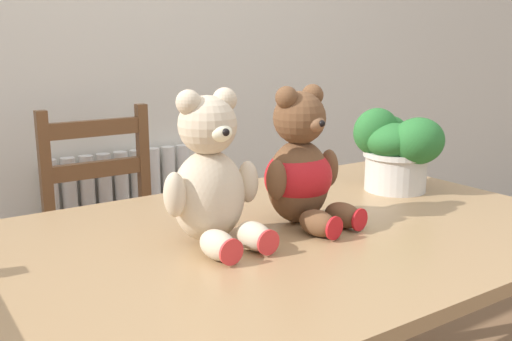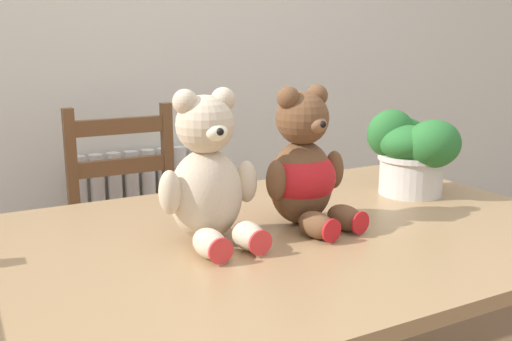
% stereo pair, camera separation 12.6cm
% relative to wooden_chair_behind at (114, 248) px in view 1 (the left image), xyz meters
% --- Properties ---
extents(wall_back, '(8.00, 0.04, 2.60)m').
position_rel_wooden_chair_behind_xyz_m(wall_back, '(0.12, 0.41, 0.83)').
color(wall_back, silver).
rests_on(wall_back, ground_plane).
extents(radiator, '(0.66, 0.10, 0.75)m').
position_rel_wooden_chair_behind_xyz_m(radiator, '(0.17, 0.34, -0.12)').
color(radiator, white).
rests_on(radiator, ground_plane).
extents(dining_table, '(1.43, 0.95, 0.77)m').
position_rel_wooden_chair_behind_xyz_m(dining_table, '(0.12, -0.91, 0.21)').
color(dining_table, '#9E7A51').
rests_on(dining_table, ground_plane).
extents(wooden_chair_behind, '(0.42, 0.42, 0.97)m').
position_rel_wooden_chair_behind_xyz_m(wooden_chair_behind, '(0.00, 0.00, 0.00)').
color(wooden_chair_behind, brown).
rests_on(wooden_chair_behind, ground_plane).
extents(teddy_bear_left, '(0.24, 0.24, 0.34)m').
position_rel_wooden_chair_behind_xyz_m(teddy_bear_left, '(-0.07, -0.88, 0.45)').
color(teddy_bear_left, beige).
rests_on(teddy_bear_left, dining_table).
extents(teddy_bear_right, '(0.24, 0.26, 0.34)m').
position_rel_wooden_chair_behind_xyz_m(teddy_bear_right, '(0.18, -0.88, 0.44)').
color(teddy_bear_right, brown).
rests_on(teddy_bear_right, dining_table).
extents(potted_plant, '(0.25, 0.25, 0.25)m').
position_rel_wooden_chair_behind_xyz_m(potted_plant, '(0.60, -0.80, 0.44)').
color(potted_plant, beige).
rests_on(potted_plant, dining_table).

